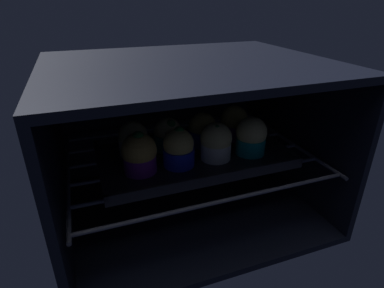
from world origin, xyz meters
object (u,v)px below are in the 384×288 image
muffin_row1_col0 (133,139)px  muffin_row1_col3 (234,123)px  muffin_row0_col0 (139,154)px  muffin_row1_col2 (202,130)px  muffin_row1_col1 (168,135)px  muffin_row0_col1 (179,149)px  muffin_row0_col3 (251,137)px  baking_tray (192,155)px  muffin_row0_col2 (216,142)px

muffin_row1_col0 → muffin_row1_col3: 25.06cm
muffin_row0_col0 → muffin_row1_col2: 18.51cm
muffin_row1_col1 → muffin_row1_col3: (17.05, 0.13, 0.48)cm
muffin_row0_col1 → muffin_row1_col1: 8.50cm
muffin_row0_col0 → muffin_row1_col1: size_ratio=1.18×
muffin_row0_col3 → baking_tray: bearing=160.3°
muffin_row0_col2 → muffin_row0_col3: 8.43cm
muffin_row1_col0 → muffin_row1_col3: (25.06, -0.04, 0.48)cm
baking_tray → muffin_row1_col1: muffin_row1_col1 is taller
muffin_row0_col0 → muffin_row1_col3: muffin_row0_col0 is taller
baking_tray → muffin_row1_col1: bearing=135.1°
muffin_row0_col2 → muffin_row1_col1: muffin_row0_col2 is taller
muffin_row0_col0 → muffin_row0_col1: 8.21cm
muffin_row0_col0 → muffin_row0_col1: muffin_row0_col0 is taller
muffin_row0_col0 → muffin_row1_col2: (16.74, 7.88, -0.43)cm
muffin_row0_col1 → muffin_row1_col1: (0.15, 8.49, -0.40)cm
muffin_row0_col1 → muffin_row0_col3: size_ratio=1.00×
muffin_row0_col1 → muffin_row1_col0: (-7.86, 8.66, -0.40)cm
muffin_row1_col0 → muffin_row1_col3: muffin_row1_col3 is taller
baking_tray → muffin_row0_col0: bearing=-162.4°
baking_tray → muffin_row0_col1: bearing=-137.3°
muffin_row0_col1 → muffin_row0_col3: 16.95cm
muffin_row1_col3 → muffin_row1_col0: bearing=179.9°
muffin_row1_col1 → muffin_row1_col2: (8.39, -0.48, 0.12)cm
baking_tray → muffin_row0_col3: bearing=-19.7°
muffin_row0_col2 → muffin_row0_col0: bearing=179.8°
muffin_row0_col0 → muffin_row0_col2: (16.74, -0.07, -0.09)cm
muffin_row0_col2 → muffin_row1_col1: (-8.38, 8.43, -0.46)cm
muffin_row0_col1 → muffin_row0_col2: 8.53cm
muffin_row0_col2 → muffin_row1_col2: 7.96cm
muffin_row0_col1 → muffin_row1_col2: bearing=43.2°
muffin_row0_col3 → muffin_row1_col3: 8.92cm
muffin_row1_col1 → muffin_row0_col3: bearing=-27.6°
muffin_row0_col2 → muffin_row1_col2: (0.01, 7.95, -0.34)cm
muffin_row0_col0 → muffin_row0_col1: bearing=-0.9°
muffin_row0_col3 → muffin_row1_col2: (-8.41, 8.31, -0.51)cm
muffin_row1_col3 → muffin_row1_col1: bearing=-179.6°
muffin_row0_col2 → muffin_row1_col0: 18.51cm
muffin_row1_col0 → muffin_row1_col1: size_ratio=1.01×
muffin_row0_col2 → muffin_row1_col2: bearing=90.0°
muffin_row0_col0 → muffin_row0_col2: size_ratio=1.08×
muffin_row0_col3 → muffin_row1_col0: bearing=160.1°
muffin_row1_col2 → muffin_row0_col3: bearing=-44.7°
muffin_row0_col2 → muffin_row1_col0: (-16.38, 8.60, -0.47)cm
muffin_row0_col1 → muffin_row0_col3: (16.95, -0.30, 0.23)cm
muffin_row1_col3 → baking_tray: bearing=-160.6°
muffin_row1_col3 → muffin_row0_col1: bearing=-153.4°
muffin_row1_col0 → muffin_row1_col3: size_ratio=0.91×
muffin_row1_col2 → muffin_row0_col2: bearing=-90.0°
muffin_row0_col3 → muffin_row1_col0: size_ratio=1.13×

